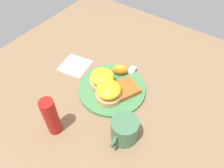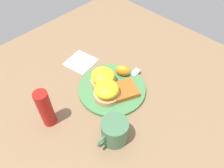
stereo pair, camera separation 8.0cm
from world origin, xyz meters
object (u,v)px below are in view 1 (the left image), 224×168
object	(u,v)px
fork	(124,82)
cup	(124,130)
sandwich_benedict_left	(102,79)
condiment_bottle	(51,117)
orange_wedge	(120,69)
sandwich_benedict_right	(109,92)
hashbrown_patty	(124,89)

from	to	relation	value
fork	cup	size ratio (longest dim) A/B	1.94
sandwich_benedict_left	fork	size ratio (longest dim) A/B	0.43
cup	condiment_bottle	xyz separation A→B (m)	(0.11, -0.20, 0.03)
cup	condiment_bottle	world-z (taller)	condiment_bottle
orange_wedge	sandwich_benedict_right	bearing A→B (deg)	15.40
sandwich_benedict_left	fork	world-z (taller)	sandwich_benedict_left
sandwich_benedict_left	sandwich_benedict_right	distance (m)	0.06
orange_wedge	hashbrown_patty	bearing A→B (deg)	42.74
fork	condiment_bottle	xyz separation A→B (m)	(0.29, -0.08, 0.06)
sandwich_benedict_left	sandwich_benedict_right	xyz separation A→B (m)	(0.04, 0.05, 0.00)
sandwich_benedict_right	orange_wedge	size ratio (longest dim) A/B	1.57
sandwich_benedict_right	fork	bearing A→B (deg)	176.45
sandwich_benedict_left	condiment_bottle	distance (m)	0.24
hashbrown_patty	sandwich_benedict_left	bearing A→B (deg)	-76.02
orange_wedge	cup	bearing A→B (deg)	36.66
orange_wedge	sandwich_benedict_left	bearing A→B (deg)	-13.48
cup	fork	bearing A→B (deg)	-146.95
sandwich_benedict_right	condiment_bottle	distance (m)	0.21
sandwich_benedict_right	orange_wedge	xyz separation A→B (m)	(-0.12, -0.03, -0.01)
sandwich_benedict_left	condiment_bottle	xyz separation A→B (m)	(0.23, -0.02, 0.03)
sandwich_benedict_right	fork	distance (m)	0.10
hashbrown_patty	sandwich_benedict_right	bearing A→B (deg)	-26.23
sandwich_benedict_right	cup	world-z (taller)	cup
fork	condiment_bottle	world-z (taller)	condiment_bottle
condiment_bottle	hashbrown_patty	bearing A→B (deg)	158.90
condiment_bottle	sandwich_benedict_left	bearing A→B (deg)	176.01
hashbrown_patty	orange_wedge	distance (m)	0.09
orange_wedge	condiment_bottle	size ratio (longest dim) A/B	0.40
sandwich_benedict_right	cup	size ratio (longest dim) A/B	0.83
condiment_bottle	sandwich_benedict_right	bearing A→B (deg)	160.41
hashbrown_patty	orange_wedge	bearing A→B (deg)	-137.26
sandwich_benedict_right	condiment_bottle	size ratio (longest dim) A/B	0.63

